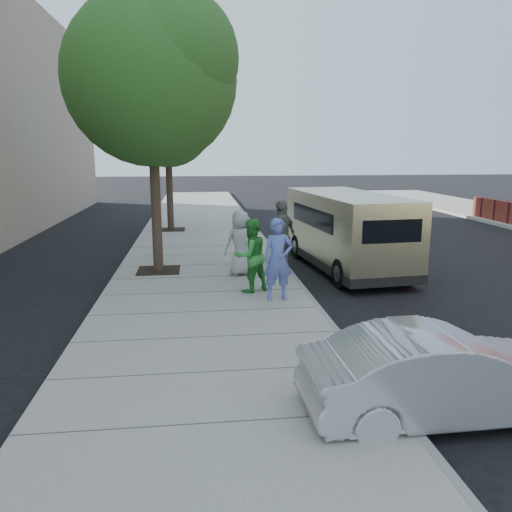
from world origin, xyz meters
name	(u,v)px	position (x,y,z in m)	size (l,w,h in m)	color
ground	(247,296)	(0.00, 0.00, 0.00)	(120.00, 120.00, 0.00)	black
sidewalk	(206,295)	(-1.00, 0.00, 0.07)	(5.00, 60.00, 0.15)	gray
curb_face	(304,292)	(1.44, 0.00, 0.07)	(0.12, 60.00, 0.16)	gray
tree_near	(152,72)	(-2.25, 2.40, 5.55)	(4.62, 4.60, 7.53)	black
tree_far	(168,117)	(-2.25, 10.00, 4.88)	(3.92, 3.80, 6.49)	black
parking_meter	(253,239)	(0.25, 0.80, 1.29)	(0.34, 0.22, 1.58)	gray
van	(345,229)	(3.23, 2.58, 1.21)	(2.61, 6.31, 2.28)	#C6BF8E
sedan	(443,375)	(2.00, -5.96, 0.62)	(1.30, 3.74, 1.23)	#B0B1B7
person_officer	(278,259)	(0.64, -0.80, 1.09)	(0.69, 0.45, 1.88)	#596FBE
person_green_shirt	(251,256)	(0.10, -0.05, 1.04)	(0.87, 0.67, 1.78)	green
person_gray_shirt	(240,243)	(-0.01, 1.64, 1.04)	(0.87, 0.57, 1.78)	#AEAEB1
person_striped_polo	(282,236)	(1.20, 1.92, 1.16)	(1.19, 0.49, 2.03)	slate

